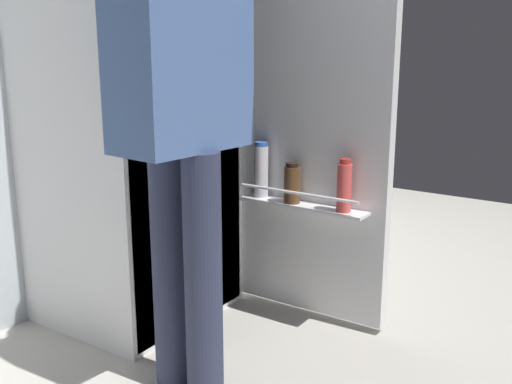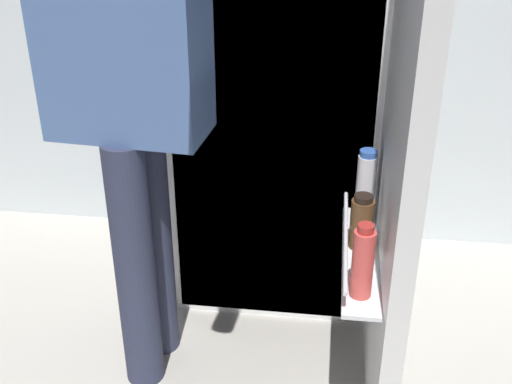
{
  "view_description": "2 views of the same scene",
  "coord_description": "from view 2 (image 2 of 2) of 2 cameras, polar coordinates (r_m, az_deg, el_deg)",
  "views": [
    {
      "loc": [
        -1.75,
        -1.24,
        1.14
      ],
      "look_at": [
        -0.05,
        -0.09,
        0.62
      ],
      "focal_mm": 42.98,
      "sensor_mm": 36.0,
      "label": 1
    },
    {
      "loc": [
        0.19,
        -1.6,
        1.48
      ],
      "look_at": [
        -0.01,
        -0.05,
        0.66
      ],
      "focal_mm": 44.99,
      "sensor_mm": 36.0,
      "label": 2
    }
  ],
  "objects": [
    {
      "name": "ground_plane",
      "position": [
        2.19,
        0.36,
        -14.97
      ],
      "size": [
        5.46,
        5.46,
        0.0
      ],
      "primitive_type": "plane",
      "color": "#B7B2A8"
    },
    {
      "name": "person",
      "position": [
        1.74,
        -11.07,
        10.12
      ],
      "size": [
        0.53,
        0.75,
        1.63
      ],
      "color": "#2D334C",
      "rests_on": "ground_plane"
    },
    {
      "name": "refrigerator",
      "position": [
        2.19,
        2.81,
        11.84
      ],
      "size": [
        0.74,
        1.27,
        1.78
      ],
      "color": "white",
      "rests_on": "ground_plane"
    }
  ]
}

